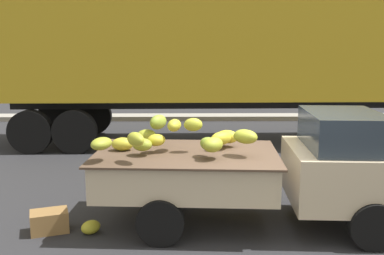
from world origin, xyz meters
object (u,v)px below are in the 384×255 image
object	(u,v)px
fallen_banana_bunch_near_tailgate	(91,227)
produce_crate	(49,221)
semi_trailer	(214,49)
pickup_truck	(311,167)

from	to	relation	value
fallen_banana_bunch_near_tailgate	produce_crate	xyz separation A→B (m)	(-0.61, 0.08, 0.06)
fallen_banana_bunch_near_tailgate	produce_crate	distance (m)	0.61
fallen_banana_bunch_near_tailgate	produce_crate	world-z (taller)	produce_crate
semi_trailer	fallen_banana_bunch_near_tailgate	bearing A→B (deg)	-110.28
pickup_truck	produce_crate	bearing A→B (deg)	-173.40
pickup_truck	fallen_banana_bunch_near_tailgate	bearing A→B (deg)	-171.37
pickup_truck	semi_trailer	world-z (taller)	semi_trailer
semi_trailer	produce_crate	size ratio (longest dim) A/B	23.16
pickup_truck	fallen_banana_bunch_near_tailgate	size ratio (longest dim) A/B	16.70
semi_trailer	produce_crate	world-z (taller)	semi_trailer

